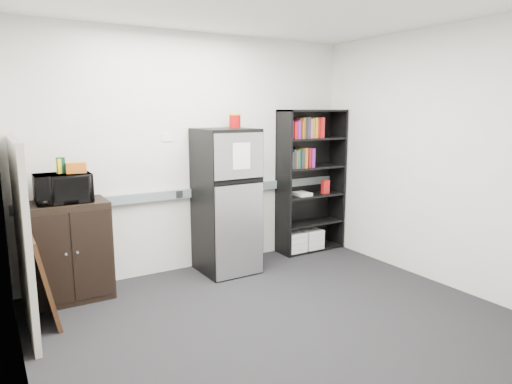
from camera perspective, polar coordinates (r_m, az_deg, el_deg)
floor at (r=4.20m, az=3.06°, el=-15.87°), size 4.00×4.00×0.00m
wall_back at (r=5.33m, az=-7.42°, el=4.81°), size 4.00×0.02×2.70m
wall_right at (r=5.19m, az=21.86°, el=4.01°), size 0.02×3.50×2.70m
wall_left at (r=3.16m, az=-28.33°, el=-0.06°), size 0.02×3.50×2.70m
electrical_raceway at (r=5.37m, az=-7.18°, el=-0.01°), size 3.92×0.05×0.10m
wall_note at (r=5.18m, az=-11.02°, el=6.77°), size 0.14×0.00×0.10m
bookshelf at (r=5.99m, az=6.71°, el=1.77°), size 0.90×0.34×1.85m
cubicle_partition at (r=4.33m, az=-27.17°, el=-4.76°), size 0.06×1.30×1.62m
cabinet at (r=4.85m, az=-22.49°, el=-6.83°), size 0.78×0.52×0.98m
microwave at (r=4.70m, az=-22.98°, el=0.45°), size 0.50×0.34×0.28m
snack_box_a at (r=4.71m, az=-23.23°, el=3.07°), size 0.08×0.06×0.15m
snack_box_b at (r=4.71m, az=-23.23°, el=3.07°), size 0.08×0.06×0.15m
snack_box_c at (r=4.71m, az=-23.22°, el=3.01°), size 0.08×0.06×0.14m
snack_bag at (r=4.68m, az=-21.57°, el=2.83°), size 0.19×0.12×0.10m
refrigerator at (r=5.20m, az=-3.72°, el=-1.15°), size 0.63×0.65×1.64m
coffee_can at (r=5.30m, az=-2.66°, el=9.02°), size 0.13×0.13×0.18m
framed_poster at (r=4.46m, az=-25.03°, el=-9.65°), size 0.18×0.63×0.80m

